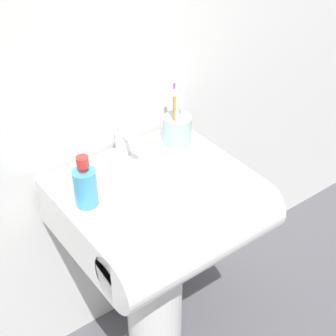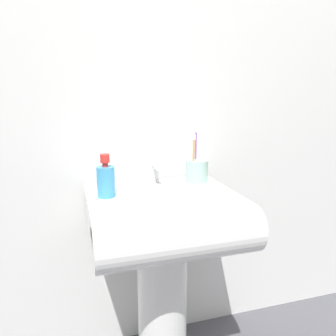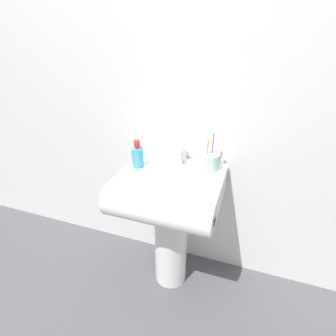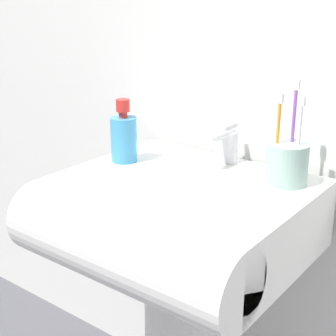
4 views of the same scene
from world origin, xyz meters
TOP-DOWN VIEW (x-y plane):
  - wall_back at (0.00, 0.25)m, footprint 5.00×0.05m
  - sink_pedestal at (0.00, 0.00)m, footprint 0.19×0.19m
  - sink_basin at (0.00, -0.06)m, footprint 0.52×0.48m
  - faucet at (0.01, 0.15)m, footprint 0.04×0.12m
  - toothbrush_cup at (0.18, 0.11)m, footprint 0.09×0.09m
  - soap_bottle at (-0.19, 0.02)m, footprint 0.06×0.06m

SIDE VIEW (x-z plane):
  - sink_pedestal at x=0.00m, z-range 0.00..0.60m
  - sink_basin at x=0.00m, z-range 0.60..0.75m
  - toothbrush_cup at x=0.18m, z-range 0.69..0.91m
  - faucet at x=0.01m, z-range 0.75..0.85m
  - soap_bottle at x=-0.19m, z-range 0.74..0.89m
  - wall_back at x=0.00m, z-range 0.00..2.40m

